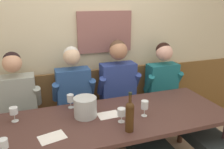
% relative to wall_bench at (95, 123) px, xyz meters
% --- Properties ---
extents(room_wall_back, '(6.80, 0.12, 2.80)m').
position_rel_wall_bench_xyz_m(room_wall_back, '(0.00, 0.26, 1.12)').
color(room_wall_back, beige).
rests_on(room_wall_back, ground).
extents(wood_wainscot_panel, '(6.80, 0.03, 0.91)m').
position_rel_wall_bench_xyz_m(wood_wainscot_panel, '(0.00, 0.21, 0.17)').
color(wood_wainscot_panel, brown).
rests_on(wood_wainscot_panel, ground).
extents(wall_bench, '(2.55, 0.42, 0.94)m').
position_rel_wall_bench_xyz_m(wall_bench, '(0.00, 0.00, 0.00)').
color(wall_bench, brown).
rests_on(wall_bench, ground).
extents(dining_table, '(2.25, 0.84, 0.74)m').
position_rel_wall_bench_xyz_m(dining_table, '(0.00, -0.71, 0.38)').
color(dining_table, '#482D28').
rests_on(dining_table, ground).
extents(person_left_seat, '(0.51, 1.30, 1.28)m').
position_rel_wall_bench_xyz_m(person_left_seat, '(-0.89, -0.37, 0.34)').
color(person_left_seat, '#382339').
rests_on(person_left_seat, ground).
extents(person_center_right_seat, '(0.50, 1.29, 1.30)m').
position_rel_wall_bench_xyz_m(person_center_right_seat, '(-0.26, -0.38, 0.34)').
color(person_center_right_seat, '#2B3438').
rests_on(person_center_right_seat, ground).
extents(person_right_seat, '(0.54, 1.30, 1.34)m').
position_rel_wall_bench_xyz_m(person_right_seat, '(0.30, -0.37, 0.37)').
color(person_right_seat, '#2F3530').
rests_on(person_right_seat, ground).
extents(person_center_left_seat, '(0.52, 1.30, 1.27)m').
position_rel_wall_bench_xyz_m(person_center_left_seat, '(0.94, -0.38, 0.34)').
color(person_center_left_seat, '#292437').
rests_on(person_center_left_seat, ground).
extents(ice_bucket, '(0.22, 0.22, 0.19)m').
position_rel_wall_bench_xyz_m(ice_bucket, '(-0.25, -0.62, 0.55)').
color(ice_bucket, '#B5BEBD').
rests_on(ice_bucket, dining_table).
extents(wine_bottle_clear_water, '(0.07, 0.07, 0.35)m').
position_rel_wall_bench_xyz_m(wine_bottle_clear_water, '(0.04, -0.99, 0.60)').
color(wine_bottle_clear_water, '#402710').
rests_on(wine_bottle_clear_water, dining_table).
extents(wine_glass_center_rear, '(0.07, 0.07, 0.16)m').
position_rel_wall_bench_xyz_m(wine_glass_center_rear, '(0.28, -0.79, 0.57)').
color(wine_glass_center_rear, silver).
rests_on(wine_glass_center_rear, dining_table).
extents(wine_glass_by_bottle, '(0.07, 0.07, 0.14)m').
position_rel_wall_bench_xyz_m(wine_glass_by_bottle, '(-0.89, -0.50, 0.56)').
color(wine_glass_by_bottle, silver).
rests_on(wine_glass_by_bottle, dining_table).
extents(wine_glass_right_end, '(0.07, 0.07, 0.14)m').
position_rel_wall_bench_xyz_m(wine_glass_right_end, '(-0.36, -0.39, 0.55)').
color(wine_glass_right_end, silver).
rests_on(wine_glass_right_end, dining_table).
extents(wine_glass_near_bucket, '(0.07, 0.07, 0.13)m').
position_rel_wall_bench_xyz_m(wine_glass_near_bucket, '(-0.93, -0.99, 0.54)').
color(wine_glass_near_bucket, silver).
rests_on(wine_glass_near_bucket, dining_table).
extents(wine_glass_left_end, '(0.08, 0.08, 0.13)m').
position_rel_wall_bench_xyz_m(wine_glass_left_end, '(0.03, -0.83, 0.55)').
color(wine_glass_left_end, silver).
rests_on(wine_glass_left_end, dining_table).
extents(tasting_sheet_left_guest, '(0.24, 0.20, 0.00)m').
position_rel_wall_bench_xyz_m(tasting_sheet_left_guest, '(-0.59, -0.88, 0.46)').
color(tasting_sheet_left_guest, white).
rests_on(tasting_sheet_left_guest, dining_table).
extents(tasting_sheet_right_guest, '(0.21, 0.16, 0.00)m').
position_rel_wall_bench_xyz_m(tasting_sheet_right_guest, '(-0.04, -0.67, 0.46)').
color(tasting_sheet_right_guest, white).
rests_on(tasting_sheet_right_guest, dining_table).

